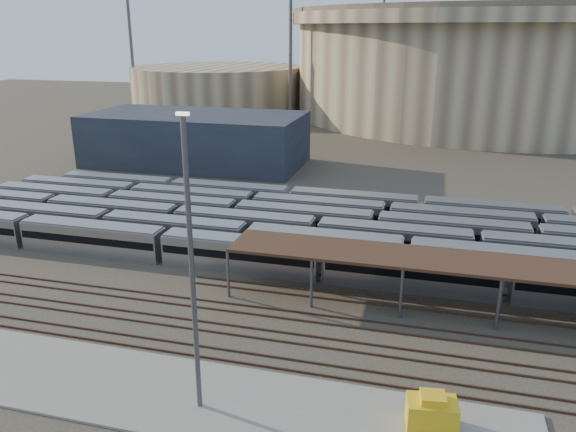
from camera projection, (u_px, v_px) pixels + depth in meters
The scene contains 13 objects.
ground at pixel (302, 312), 54.01m from camera, with size 420.00×420.00×0.00m, color #383026.
apron at pixel (189, 397), 41.46m from camera, with size 50.00×9.00×0.20m, color gray.
subway_trains at pixel (348, 232), 70.04m from camera, with size 131.67×23.90×3.60m.
inspection_shed at pixel (549, 273), 50.72m from camera, with size 60.30×6.00×5.30m.
empty_tracks at pixel (289, 338), 49.40m from camera, with size 170.00×9.62×0.18m.
stadium at pixel (490, 60), 170.87m from camera, with size 124.00×124.00×32.50m.
secondary_arena at pixel (218, 88), 185.46m from camera, with size 56.00×56.00×14.00m, color tan.
service_building at pixel (196, 139), 111.32m from camera, with size 42.00×20.00×10.00m, color #1E232D.
floodlight_0 at pixel (291, 48), 155.48m from camera, with size 4.00×1.00×38.40m.
floodlight_1 at pixel (131, 45), 178.05m from camera, with size 4.00×1.00×38.40m.
floodlight_3 at pixel (382, 44), 196.39m from camera, with size 4.00×1.00×38.40m.
yard_light_pole at pixel (192, 271), 37.03m from camera, with size 0.81×0.36×20.99m.
yellow_equipment at pixel (431, 414), 37.88m from camera, with size 3.33×2.08×2.08m, color gold.
Camera 1 is at (11.07, -46.96, 26.02)m, focal length 35.00 mm.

